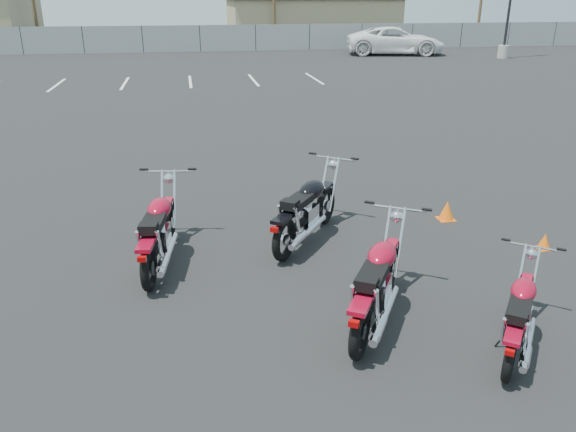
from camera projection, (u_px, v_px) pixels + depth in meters
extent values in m
plane|color=black|center=(282.00, 272.00, 8.34)|extent=(120.00, 120.00, 0.00)
torus|color=black|center=(169.00, 222.00, 9.26)|extent=(0.22, 0.69, 0.68)
cylinder|color=silver|center=(169.00, 222.00, 9.26)|extent=(0.14, 0.20, 0.18)
torus|color=black|center=(149.00, 267.00, 7.73)|extent=(0.22, 0.69, 0.68)
cylinder|color=silver|center=(149.00, 267.00, 7.73)|extent=(0.14, 0.20, 0.18)
cube|color=black|center=(159.00, 240.00, 8.48)|extent=(0.29, 1.20, 0.07)
cube|color=silver|center=(158.00, 237.00, 8.40)|extent=(0.38, 0.47, 0.34)
cylinder|color=silver|center=(157.00, 225.00, 8.33)|extent=(0.27, 0.31, 0.30)
ellipsoid|color=maroon|center=(159.00, 209.00, 8.51)|extent=(0.44, 0.70, 0.29)
cube|color=black|center=(153.00, 224.00, 8.01)|extent=(0.38, 0.66, 0.11)
cube|color=black|center=(148.00, 228.00, 7.73)|extent=(0.28, 0.24, 0.14)
cube|color=maroon|center=(146.00, 244.00, 7.58)|extent=(0.27, 0.50, 0.06)
cube|color=maroon|center=(167.00, 202.00, 9.13)|extent=(0.20, 0.40, 0.05)
cylinder|color=silver|center=(159.00, 243.00, 7.79)|extent=(0.09, 0.21, 0.45)
cylinder|color=silver|center=(139.00, 244.00, 7.78)|extent=(0.09, 0.21, 0.45)
cylinder|color=silver|center=(168.00, 254.00, 8.19)|extent=(0.28, 1.25, 0.15)
cylinder|color=silver|center=(163.00, 263.00, 7.85)|extent=(0.19, 0.42, 0.15)
cylinder|color=silver|center=(175.00, 199.00, 9.26)|extent=(0.12, 0.46, 0.90)
cylinder|color=silver|center=(162.00, 199.00, 9.25)|extent=(0.12, 0.46, 0.90)
sphere|color=silver|center=(169.00, 178.00, 9.31)|extent=(0.21, 0.21, 0.18)
cylinder|color=silver|center=(168.00, 171.00, 9.29)|extent=(0.79, 0.15, 0.03)
cylinder|color=black|center=(192.00, 169.00, 9.27)|extent=(0.14, 0.06, 0.04)
cylinder|color=black|center=(144.00, 169.00, 9.24)|extent=(0.14, 0.06, 0.04)
cylinder|color=black|center=(149.00, 256.00, 8.45)|extent=(0.18, 0.05, 0.34)
cube|color=#990505|center=(142.00, 259.00, 7.33)|extent=(0.12, 0.08, 0.07)
torus|color=black|center=(325.00, 205.00, 9.99)|extent=(0.51, 0.63, 0.69)
cylinder|color=silver|center=(325.00, 205.00, 9.99)|extent=(0.20, 0.22, 0.18)
torus|color=black|center=(284.00, 240.00, 8.60)|extent=(0.51, 0.63, 0.69)
cylinder|color=silver|center=(284.00, 240.00, 8.60)|extent=(0.20, 0.22, 0.18)
cube|color=black|center=(306.00, 219.00, 9.28)|extent=(0.80, 1.04, 0.07)
cube|color=silver|center=(305.00, 216.00, 9.21)|extent=(0.52, 0.54, 0.34)
cylinder|color=silver|center=(305.00, 204.00, 9.13)|extent=(0.35, 0.37, 0.30)
ellipsoid|color=black|center=(312.00, 190.00, 9.29)|extent=(0.68, 0.75, 0.29)
cube|color=black|center=(298.00, 202.00, 8.84)|extent=(0.61, 0.69, 0.11)
cube|color=black|center=(290.00, 205.00, 8.58)|extent=(0.33, 0.32, 0.14)
cube|color=black|center=(283.00, 218.00, 8.45)|extent=(0.45, 0.51, 0.06)
cube|color=black|center=(326.00, 186.00, 9.86)|extent=(0.35, 0.40, 0.05)
cylinder|color=silver|center=(297.00, 220.00, 8.58)|extent=(0.17, 0.20, 0.45)
cylinder|color=silver|center=(281.00, 217.00, 8.69)|extent=(0.17, 0.20, 0.45)
cylinder|color=silver|center=(308.00, 232.00, 8.94)|extent=(0.83, 1.08, 0.15)
cylinder|color=silver|center=(298.00, 239.00, 8.63)|extent=(0.35, 0.41, 0.15)
cylinder|color=silver|center=(334.00, 184.00, 9.93)|extent=(0.31, 0.40, 0.91)
cylinder|color=silver|center=(323.00, 183.00, 10.02)|extent=(0.31, 0.40, 0.91)
sphere|color=silver|center=(333.00, 165.00, 10.02)|extent=(0.26, 0.26, 0.18)
cylinder|color=silver|center=(334.00, 158.00, 9.99)|extent=(0.67, 0.50, 0.03)
cylinder|color=black|center=(355.00, 159.00, 9.79)|extent=(0.14, 0.11, 0.04)
cylinder|color=black|center=(313.00, 153.00, 10.12)|extent=(0.14, 0.11, 0.04)
cylinder|color=black|center=(295.00, 231.00, 9.33)|extent=(0.16, 0.13, 0.34)
cube|color=#990505|center=(274.00, 230.00, 8.23)|extent=(0.13, 0.12, 0.07)
torus|color=black|center=(389.00, 269.00, 7.70)|extent=(0.46, 0.64, 0.68)
cylinder|color=silver|center=(389.00, 269.00, 7.70)|extent=(0.19, 0.21, 0.18)
torus|color=black|center=(360.00, 331.00, 6.28)|extent=(0.46, 0.64, 0.68)
cylinder|color=silver|center=(360.00, 331.00, 6.28)|extent=(0.19, 0.21, 0.18)
cube|color=black|center=(376.00, 293.00, 6.97)|extent=(0.71, 1.07, 0.07)
cube|color=silver|center=(376.00, 291.00, 6.90)|extent=(0.49, 0.53, 0.34)
cylinder|color=silver|center=(377.00, 276.00, 6.83)|extent=(0.34, 0.36, 0.30)
ellipsoid|color=maroon|center=(382.00, 256.00, 6.99)|extent=(0.63, 0.74, 0.29)
cube|color=black|center=(372.00, 276.00, 6.53)|extent=(0.57, 0.68, 0.11)
cube|color=black|center=(366.00, 284.00, 6.27)|extent=(0.32, 0.30, 0.14)
cube|color=maroon|center=(361.00, 304.00, 6.13)|extent=(0.42, 0.51, 0.06)
cube|color=maroon|center=(391.00, 245.00, 7.57)|extent=(0.32, 0.40, 0.05)
cylinder|color=silver|center=(377.00, 304.00, 6.28)|extent=(0.16, 0.21, 0.44)
cylinder|color=silver|center=(353.00, 299.00, 6.37)|extent=(0.16, 0.21, 0.44)
cylinder|color=silver|center=(385.00, 314.00, 6.65)|extent=(0.73, 1.12, 0.14)
cylinder|color=silver|center=(378.00, 329.00, 6.32)|extent=(0.32, 0.41, 0.15)
cylinder|color=silver|center=(400.00, 242.00, 7.65)|extent=(0.28, 0.41, 0.89)
cylinder|color=silver|center=(386.00, 240.00, 7.72)|extent=(0.28, 0.41, 0.89)
sphere|color=silver|center=(397.00, 217.00, 7.73)|extent=(0.25, 0.25, 0.18)
cylinder|color=silver|center=(398.00, 208.00, 7.71)|extent=(0.69, 0.44, 0.03)
cylinder|color=black|center=(427.00, 210.00, 7.54)|extent=(0.14, 0.10, 0.04)
cylinder|color=black|center=(369.00, 202.00, 7.81)|extent=(0.14, 0.10, 0.04)
cylinder|color=black|center=(361.00, 310.00, 7.01)|extent=(0.17, 0.11, 0.34)
cube|color=#990505|center=(354.00, 324.00, 5.90)|extent=(0.13, 0.12, 0.07)
torus|color=black|center=(523.00, 300.00, 7.03)|extent=(0.42, 0.50, 0.55)
cylinder|color=silver|center=(523.00, 300.00, 7.03)|extent=(0.16, 0.17, 0.15)
torus|color=black|center=(510.00, 358.00, 5.92)|extent=(0.42, 0.50, 0.55)
cylinder|color=silver|center=(510.00, 358.00, 5.92)|extent=(0.16, 0.17, 0.15)
cube|color=black|center=(517.00, 324.00, 6.46)|extent=(0.66, 0.83, 0.06)
cube|color=silver|center=(518.00, 322.00, 6.40)|extent=(0.42, 0.44, 0.28)
cylinder|color=silver|center=(520.00, 309.00, 6.34)|extent=(0.29, 0.30, 0.24)
ellipsoid|color=maroon|center=(523.00, 291.00, 6.47)|extent=(0.55, 0.60, 0.24)
cube|color=black|center=(519.00, 310.00, 6.11)|extent=(0.50, 0.55, 0.09)
cube|color=black|center=(517.00, 317.00, 5.90)|extent=(0.26, 0.26, 0.11)
cube|color=maroon|center=(513.00, 335.00, 5.79)|extent=(0.37, 0.41, 0.05)
cube|color=maroon|center=(527.00, 280.00, 6.92)|extent=(0.29, 0.32, 0.04)
cylinder|color=silver|center=(525.00, 335.00, 5.90)|extent=(0.14, 0.16, 0.36)
cylinder|color=silver|center=(503.00, 330.00, 5.99)|extent=(0.14, 0.16, 0.36)
cylinder|color=silver|center=(528.00, 344.00, 6.19)|extent=(0.68, 0.86, 0.12)
cylinder|color=silver|center=(525.00, 357.00, 5.94)|extent=(0.29, 0.33, 0.12)
cylinder|color=silver|center=(535.00, 277.00, 6.97)|extent=(0.25, 0.32, 0.73)
cylinder|color=silver|center=(520.00, 274.00, 7.04)|extent=(0.25, 0.32, 0.73)
sphere|color=silver|center=(532.00, 254.00, 7.04)|extent=(0.21, 0.21, 0.15)
cylinder|color=silver|center=(533.00, 247.00, 7.02)|extent=(0.53, 0.41, 0.03)
cylinder|color=black|center=(562.00, 249.00, 6.86)|extent=(0.11, 0.09, 0.03)
cylinder|color=black|center=(506.00, 240.00, 7.13)|extent=(0.11, 0.09, 0.03)
cylinder|color=black|center=(502.00, 338.00, 6.50)|extent=(0.13, 0.11, 0.28)
cube|color=#990505|center=(510.00, 352.00, 5.62)|extent=(0.11, 0.10, 0.06)
cone|color=#FE650D|center=(447.00, 210.00, 10.22)|extent=(0.27, 0.27, 0.34)
cube|color=#FE650D|center=(446.00, 219.00, 10.29)|extent=(0.30, 0.30, 0.01)
cone|color=#FE650D|center=(545.00, 241.00, 9.06)|extent=(0.21, 0.21, 0.26)
cube|color=#FE650D|center=(543.00, 248.00, 9.11)|extent=(0.22, 0.22, 0.01)
cylinder|color=#9C9A93|center=(503.00, 52.00, 36.02)|extent=(0.70, 0.70, 0.80)
cube|color=gray|center=(200.00, 38.00, 40.03)|extent=(80.00, 0.04, 1.80)
cylinder|color=black|center=(22.00, 41.00, 38.05)|extent=(0.06, 0.06, 1.80)
cylinder|color=black|center=(83.00, 40.00, 38.71)|extent=(0.06, 0.06, 1.80)
cylinder|color=black|center=(142.00, 39.00, 39.37)|extent=(0.06, 0.06, 1.80)
cylinder|color=black|center=(200.00, 38.00, 40.03)|extent=(0.06, 0.06, 1.80)
cylinder|color=black|center=(256.00, 38.00, 40.69)|extent=(0.06, 0.06, 1.80)
cylinder|color=black|center=(309.00, 37.00, 41.35)|extent=(0.06, 0.06, 1.80)
cylinder|color=black|center=(362.00, 36.00, 42.01)|extent=(0.06, 0.06, 1.80)
cylinder|color=black|center=(412.00, 36.00, 42.67)|extent=(0.06, 0.06, 1.80)
cylinder|color=black|center=(461.00, 35.00, 43.32)|extent=(0.06, 0.06, 1.80)
cylinder|color=black|center=(509.00, 34.00, 43.98)|extent=(0.06, 0.06, 1.80)
cylinder|color=black|center=(555.00, 34.00, 44.64)|extent=(0.06, 0.06, 1.80)
cube|color=tan|center=(310.00, 20.00, 49.62)|extent=(14.00, 9.00, 3.40)
cube|color=silver|center=(57.00, 85.00, 25.48)|extent=(0.12, 4.00, 0.01)
cube|color=silver|center=(125.00, 83.00, 25.98)|extent=(0.12, 4.00, 0.01)
cube|color=silver|center=(190.00, 82.00, 26.47)|extent=(0.12, 4.00, 0.01)
cube|color=silver|center=(253.00, 80.00, 26.97)|extent=(0.12, 4.00, 0.01)
cube|color=silver|center=(314.00, 78.00, 27.46)|extent=(0.12, 4.00, 0.01)
imported|color=white|center=(396.00, 33.00, 37.73)|extent=(4.54, 7.98, 2.85)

